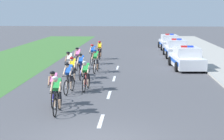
# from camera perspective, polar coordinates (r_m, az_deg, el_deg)

# --- Properties ---
(kerb_edge) EXTENTS (0.16, 60.00, 0.13)m
(kerb_edge) POSITION_cam_1_polar(r_m,az_deg,el_deg) (24.51, 14.75, 0.25)
(kerb_edge) COLOR #9E9E99
(kerb_edge) RESTS_ON ground
(lane_markings_centre) EXTENTS (0.14, 17.60, 0.01)m
(lane_markings_centre) POSITION_cam_1_polar(r_m,az_deg,el_deg) (16.60, -0.47, -4.06)
(lane_markings_centre) COLOR white
(lane_markings_centre) RESTS_ON ground
(cyclist_lead) EXTENTS (0.42, 1.72, 1.56)m
(cyclist_lead) POSITION_cam_1_polar(r_m,az_deg,el_deg) (13.65, -8.98, -3.82)
(cyclist_lead) COLOR black
(cyclist_lead) RESTS_ON ground
(cyclist_second) EXTENTS (0.45, 1.72, 1.56)m
(cyclist_second) POSITION_cam_1_polar(r_m,az_deg,el_deg) (14.80, -9.51, -2.79)
(cyclist_second) COLOR black
(cyclist_second) RESTS_ON ground
(cyclist_third) EXTENTS (0.45, 1.72, 1.56)m
(cyclist_third) POSITION_cam_1_polar(r_m,az_deg,el_deg) (16.93, -7.06, -1.15)
(cyclist_third) COLOR black
(cyclist_third) RESTS_ON ground
(cyclist_fourth) EXTENTS (0.44, 1.72, 1.56)m
(cyclist_fourth) POSITION_cam_1_polar(r_m,az_deg,el_deg) (17.41, -4.27, -0.80)
(cyclist_fourth) COLOR black
(cyclist_fourth) RESTS_ON ground
(cyclist_fifth) EXTENTS (0.42, 1.72, 1.56)m
(cyclist_fifth) POSITION_cam_1_polar(r_m,az_deg,el_deg) (19.06, -6.44, 0.07)
(cyclist_fifth) COLOR black
(cyclist_fifth) RESTS_ON ground
(cyclist_sixth) EXTENTS (0.42, 1.72, 1.56)m
(cyclist_sixth) POSITION_cam_1_polar(r_m,az_deg,el_deg) (20.43, -5.06, 0.74)
(cyclist_sixth) COLOR black
(cyclist_sixth) RESTS_ON ground
(cyclist_seventh) EXTENTS (0.42, 1.72, 1.56)m
(cyclist_seventh) POSITION_cam_1_polar(r_m,az_deg,el_deg) (21.42, -6.99, 1.12)
(cyclist_seventh) COLOR black
(cyclist_seventh) RESTS_ON ground
(cyclist_eighth) EXTENTS (0.42, 1.72, 1.56)m
(cyclist_eighth) POSITION_cam_1_polar(r_m,az_deg,el_deg) (23.73, -5.58, 1.98)
(cyclist_eighth) COLOR black
(cyclist_eighth) RESTS_ON ground
(cyclist_ninth) EXTENTS (0.45, 1.72, 1.56)m
(cyclist_ninth) POSITION_cam_1_polar(r_m,az_deg,el_deg) (25.89, -3.12, 2.65)
(cyclist_ninth) COLOR black
(cyclist_ninth) RESTS_ON ground
(cyclist_tenth) EXTENTS (0.44, 1.72, 1.56)m
(cyclist_tenth) POSITION_cam_1_polar(r_m,az_deg,el_deg) (22.41, -2.66, 1.56)
(cyclist_tenth) COLOR black
(cyclist_tenth) RESTS_ON ground
(cyclist_eleventh) EXTENTS (0.44, 1.72, 1.56)m
(cyclist_eleventh) POSITION_cam_1_polar(r_m,az_deg,el_deg) (28.59, -2.03, 3.33)
(cyclist_eleventh) COLOR black
(cyclist_eleventh) RESTS_ON ground
(police_car_nearest) EXTENTS (2.21, 4.50, 1.59)m
(police_car_nearest) POSITION_cam_1_polar(r_m,az_deg,el_deg) (24.58, 12.07, 1.83)
(police_car_nearest) COLOR white
(police_car_nearest) RESTS_ON ground
(police_car_second) EXTENTS (2.02, 4.41, 1.59)m
(police_car_second) POSITION_cam_1_polar(r_m,az_deg,el_deg) (30.63, 10.44, 3.40)
(police_car_second) COLOR silver
(police_car_second) RESTS_ON ground
(police_car_third) EXTENTS (2.11, 4.45, 1.59)m
(police_car_third) POSITION_cam_1_polar(r_m,az_deg,el_deg) (36.86, 9.32, 4.47)
(police_car_third) COLOR silver
(police_car_third) RESTS_ON ground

